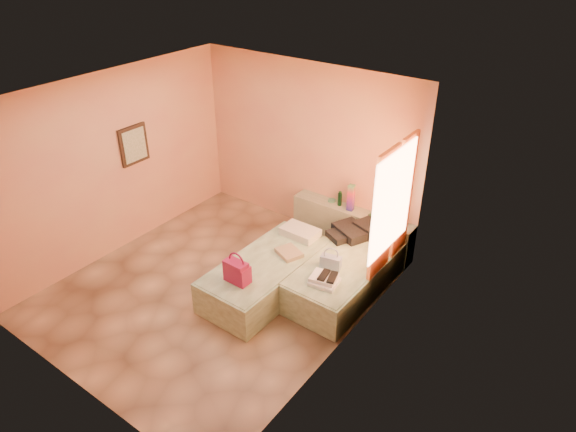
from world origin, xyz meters
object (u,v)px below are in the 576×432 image
object	(u,v)px
bed_left	(268,275)
bed_right	(346,275)
flower_vase	(397,216)
towel_stack	(324,280)
blue_handbag	(331,262)
headboard_ledge	(351,228)
water_bottle	(340,199)
magenta_handbag	(237,271)
green_book	(376,216)

from	to	relation	value
bed_left	bed_right	size ratio (longest dim) A/B	1.00
flower_vase	towel_stack	world-z (taller)	flower_vase
flower_vase	blue_handbag	xyz separation A→B (m)	(-0.30, -1.37, -0.18)
headboard_ledge	blue_handbag	world-z (taller)	blue_handbag
water_bottle	towel_stack	distance (m)	1.88
headboard_ledge	water_bottle	xyz separation A→B (m)	(-0.25, 0.01, 0.44)
flower_vase	blue_handbag	bearing A→B (deg)	-102.22
flower_vase	magenta_handbag	xyz separation A→B (m)	(-1.12, -2.34, -0.11)
green_book	magenta_handbag	bearing A→B (deg)	-94.84
bed_left	flower_vase	world-z (taller)	flower_vase
bed_left	towel_stack	world-z (taller)	towel_stack
bed_right	green_book	size ratio (longest dim) A/B	10.16
flower_vase	green_book	bearing A→B (deg)	-175.50
headboard_ledge	flower_vase	xyz separation A→B (m)	(0.72, 0.04, 0.44)
magenta_handbag	water_bottle	bearing A→B (deg)	87.52
magenta_handbag	towel_stack	world-z (taller)	magenta_handbag
towel_stack	magenta_handbag	bearing A→B (deg)	-146.66
water_bottle	headboard_ledge	bearing A→B (deg)	-3.31
headboard_ledge	green_book	distance (m)	0.53
bed_left	magenta_handbag	world-z (taller)	magenta_handbag
headboard_ledge	water_bottle	world-z (taller)	water_bottle
headboard_ledge	bed_left	size ratio (longest dim) A/B	1.02
magenta_handbag	blue_handbag	size ratio (longest dim) A/B	1.20
green_book	headboard_ledge	bearing A→B (deg)	-163.72
bed_left	water_bottle	distance (m)	1.80
headboard_ledge	blue_handbag	xyz separation A→B (m)	(0.43, -1.33, 0.27)
green_book	flower_vase	world-z (taller)	flower_vase
flower_vase	towel_stack	bearing A→B (deg)	-95.87
bed_right	green_book	bearing A→B (deg)	97.60
bed_right	green_book	xyz separation A→B (m)	(-0.12, 1.06, 0.42)
headboard_ledge	water_bottle	bearing A→B (deg)	176.69
flower_vase	magenta_handbag	bearing A→B (deg)	-115.63
bed_left	green_book	xyz separation A→B (m)	(0.78, 1.71, 0.42)
water_bottle	green_book	size ratio (longest dim) A/B	1.21
flower_vase	towel_stack	size ratio (longest dim) A/B	0.68
green_book	towel_stack	bearing A→B (deg)	-70.86
water_bottle	green_book	xyz separation A→B (m)	(0.65, -0.00, -0.10)
towel_stack	blue_handbag	bearing A→B (deg)	109.07
green_book	flower_vase	distance (m)	0.34
headboard_ledge	bed_left	bearing A→B (deg)	-102.44
magenta_handbag	towel_stack	xyz separation A→B (m)	(0.94, 0.62, -0.11)
blue_handbag	towel_stack	size ratio (longest dim) A/B	0.80
flower_vase	blue_handbag	size ratio (longest dim) A/B	0.85
water_bottle	magenta_handbag	distance (m)	2.32
flower_vase	bed_left	bearing A→B (deg)	-122.22
bed_right	towel_stack	distance (m)	0.69
bed_left	green_book	bearing A→B (deg)	66.59
bed_left	towel_stack	distance (m)	0.97
headboard_ledge	magenta_handbag	world-z (taller)	magenta_handbag
flower_vase	headboard_ledge	bearing A→B (deg)	-176.88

